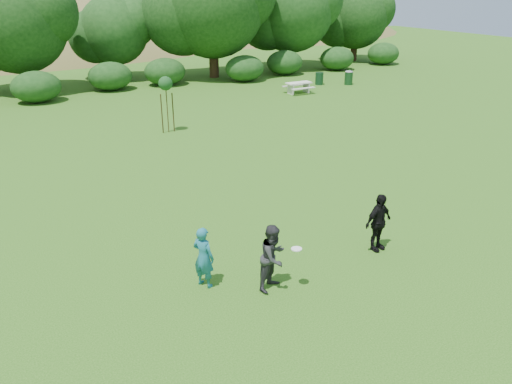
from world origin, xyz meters
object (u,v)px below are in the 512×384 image
player_teal (204,257)px  player_grey (273,257)px  sapling (166,85)px  trash_can_near (319,79)px  trash_can_lidded (349,77)px  picnic_table (299,86)px  player_black (378,222)px

player_teal → player_grey: 1.74m
sapling → player_teal: bearing=-106.3°
player_teal → trash_can_near: bearing=-71.3°
trash_can_near → trash_can_lidded: 2.21m
player_teal → trash_can_near: size_ratio=1.82×
picnic_table → sapling: bearing=-156.5°
player_teal → player_black: size_ratio=0.95×
sapling → trash_can_lidded: size_ratio=2.71×
player_black → sapling: bearing=85.4°
picnic_table → trash_can_lidded: 5.15m
player_teal → sapling: (4.05, 13.88, 1.60)m
player_black → trash_can_lidded: size_ratio=1.64×
player_teal → trash_can_lidded: (20.38, 19.64, -0.28)m
sapling → picnic_table: 12.41m
player_grey → picnic_table: (13.82, 19.70, -0.35)m
player_teal → sapling: bearing=-45.9°
player_teal → player_black: (5.08, -0.69, 0.04)m
sapling → picnic_table: size_ratio=1.58×
player_teal → trash_can_lidded: player_teal is taller
picnic_table → trash_can_lidded: (5.08, 0.86, 0.02)m
trash_can_near → sapling: sapling is taller
player_grey → picnic_table: 24.06m
trash_can_near → player_black: bearing=-122.0°
player_black → player_teal: bearing=163.6°
player_teal → trash_can_lidded: 28.31m
player_grey → trash_can_near: size_ratio=1.93×
sapling → trash_can_lidded: (16.32, 5.76, -1.88)m
trash_can_near → trash_can_lidded: trash_can_lidded is taller
player_black → trash_can_lidded: (15.30, 20.33, -0.32)m
player_grey → player_teal: bearing=121.1°
player_grey → player_black: player_grey is taller
trash_can_near → picnic_table: (-3.15, -1.94, 0.07)m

